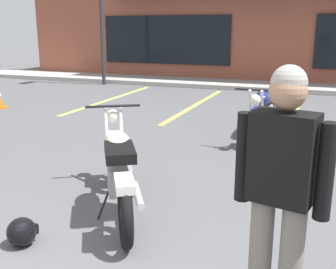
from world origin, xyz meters
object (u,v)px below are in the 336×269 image
Objects in this scene: motorcycle_foreground_classic at (119,169)px; helmet_on_pavement at (22,232)px; person_in_shorts_foreground at (281,184)px; motorcycle_red_sportbike at (264,111)px.

motorcycle_foreground_classic reaches higher than helmet_on_pavement.
person_in_shorts_foreground is 2.34m from helmet_on_pavement.
person_in_shorts_foreground is (0.75, -4.69, 0.49)m from motorcycle_red_sportbike.
motorcycle_red_sportbike is at bearing 99.10° from person_in_shorts_foreground.
motorcycle_foreground_classic and motorcycle_red_sportbike have the same top height.
person_in_shorts_foreground is at bearing -33.02° from motorcycle_foreground_classic.
helmet_on_pavement is (-0.48, -0.95, -0.33)m from motorcycle_foreground_classic.
person_in_shorts_foreground reaches higher than motorcycle_foreground_classic.
helmet_on_pavement is at bearing -116.58° from motorcycle_foreground_classic.
person_in_shorts_foreground is (1.71, -1.11, 0.49)m from motorcycle_foreground_classic.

